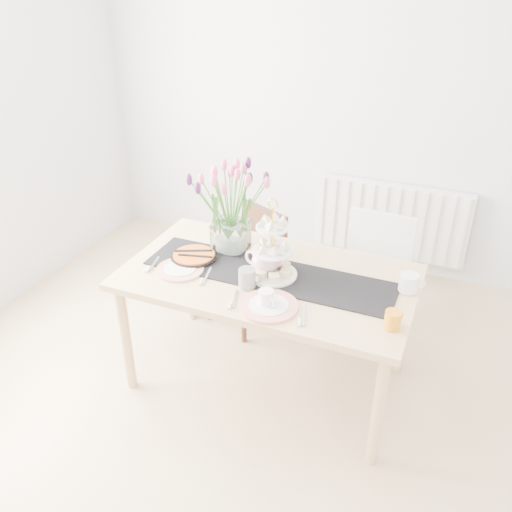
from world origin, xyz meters
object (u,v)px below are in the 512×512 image
at_px(dining_table, 268,286).
at_px(teapot, 265,262).
at_px(cream_jug, 409,283).
at_px(plate_left, 180,269).
at_px(tart_tin, 194,257).
at_px(mug_grey, 247,278).
at_px(chair_white, 374,271).
at_px(cake_stand, 272,258).
at_px(tulip_vase, 230,192).
at_px(mug_orange, 393,320).
at_px(radiator, 390,220).
at_px(plate_right, 269,306).
at_px(chair_brown, 253,259).

height_order(dining_table, teapot, teapot).
height_order(cream_jug, plate_left, cream_jug).
height_order(dining_table, tart_tin, tart_tin).
distance_m(teapot, plate_left, 0.48).
bearing_deg(mug_grey, dining_table, 50.77).
relative_size(chair_white, plate_left, 3.23).
height_order(cake_stand, teapot, cake_stand).
distance_m(tulip_vase, mug_orange, 1.15).
bearing_deg(cream_jug, tulip_vase, 168.47).
height_order(radiator, plate_right, plate_right).
relative_size(radiator, chair_white, 1.39).
distance_m(mug_grey, mug_orange, 0.78).
bearing_deg(mug_orange, dining_table, 103.04).
bearing_deg(chair_white, mug_orange, -72.50).
height_order(mug_grey, plate_right, mug_grey).
relative_size(chair_brown, teapot, 3.34).
bearing_deg(chair_white, cream_jug, -62.24).
height_order(chair_white, tulip_vase, tulip_vase).
xyz_separation_m(plate_left, plate_right, (0.59, -0.14, 0.00)).
relative_size(tulip_vase, plate_left, 2.51).
height_order(cake_stand, mug_orange, cake_stand).
bearing_deg(plate_left, mug_grey, -1.61).
xyz_separation_m(chair_white, tulip_vase, (-0.77, -0.51, 0.62)).
distance_m(dining_table, cake_stand, 0.20).
relative_size(cream_jug, tart_tin, 0.37).
distance_m(mug_grey, plate_left, 0.42).
distance_m(chair_white, teapot, 0.90).
distance_m(chair_brown, tulip_vase, 0.76).
distance_m(tart_tin, mug_grey, 0.44).
height_order(dining_table, cake_stand, cake_stand).
bearing_deg(tulip_vase, mug_orange, -21.60).
bearing_deg(cake_stand, dining_table, 155.47).
distance_m(dining_table, mug_grey, 0.22).
bearing_deg(cake_stand, teapot, 164.21).
bearing_deg(dining_table, chair_white, 56.01).
height_order(radiator, plate_left, plate_left).
relative_size(chair_white, teapot, 3.55).
xyz_separation_m(chair_brown, chair_white, (0.80, 0.11, 0.03)).
xyz_separation_m(tart_tin, mug_grey, (0.40, -0.16, 0.04)).
xyz_separation_m(cake_stand, plate_left, (-0.49, -0.14, -0.11)).
xyz_separation_m(teapot, cream_jug, (0.75, 0.13, -0.03)).
bearing_deg(cream_jug, teapot, -179.27).
bearing_deg(cream_jug, plate_left, -175.58).
relative_size(dining_table, plate_left, 5.99).
bearing_deg(cream_jug, cake_stand, -177.78).
bearing_deg(mug_grey, cake_stand, 42.13).
height_order(chair_brown, tart_tin, chair_brown).
bearing_deg(dining_table, cake_stand, -24.53).
relative_size(chair_brown, chair_white, 0.94).
xyz_separation_m(cake_stand, mug_orange, (0.69, -0.22, -0.07)).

